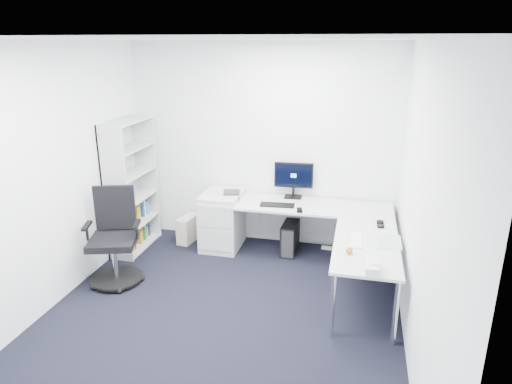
% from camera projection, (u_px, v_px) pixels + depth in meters
% --- Properties ---
extents(ground, '(4.20, 4.20, 0.00)m').
position_uv_depth(ground, '(218.00, 322.00, 4.58)').
color(ground, black).
extents(ceiling, '(4.20, 4.20, 0.00)m').
position_uv_depth(ceiling, '(209.00, 39.00, 3.74)').
color(ceiling, white).
extents(wall_back, '(3.60, 0.02, 2.70)m').
position_uv_depth(wall_back, '(263.00, 146.00, 6.10)').
color(wall_back, white).
rests_on(wall_back, ground).
extents(wall_front, '(3.60, 0.02, 2.70)m').
position_uv_depth(wall_front, '(81.00, 328.00, 2.22)').
color(wall_front, white).
rests_on(wall_front, ground).
extents(wall_left, '(0.02, 4.20, 2.70)m').
position_uv_depth(wall_left, '(42.00, 182.00, 4.55)').
color(wall_left, white).
rests_on(wall_left, ground).
extents(wall_right, '(0.02, 4.20, 2.70)m').
position_uv_depth(wall_right, '(421.00, 210.00, 3.78)').
color(wall_right, white).
rests_on(wall_right, ground).
extents(l_desk, '(2.37, 1.33, 0.69)m').
position_uv_depth(l_desk, '(294.00, 239.00, 5.65)').
color(l_desk, '#B7B9B9').
rests_on(l_desk, ground).
extents(drawer_pedestal, '(0.50, 0.62, 0.77)m').
position_uv_depth(drawer_pedestal, '(222.00, 220.00, 6.16)').
color(drawer_pedestal, '#B7B9B9').
rests_on(drawer_pedestal, ground).
extents(bookshelf, '(0.34, 0.87, 1.75)m').
position_uv_depth(bookshelf, '(132.00, 186.00, 6.00)').
color(bookshelf, '#BABCBC').
rests_on(bookshelf, ground).
extents(task_chair, '(0.77, 0.77, 1.10)m').
position_uv_depth(task_chair, '(113.00, 238.00, 5.18)').
color(task_chair, black).
rests_on(task_chair, ground).
extents(black_pc_tower, '(0.20, 0.43, 0.41)m').
position_uv_depth(black_pc_tower, '(290.00, 238.00, 6.04)').
color(black_pc_tower, black).
rests_on(black_pc_tower, ground).
extents(beige_pc_tower, '(0.23, 0.40, 0.36)m').
position_uv_depth(beige_pc_tower, '(188.00, 229.00, 6.40)').
color(beige_pc_tower, beige).
rests_on(beige_pc_tower, ground).
extents(power_strip, '(0.32, 0.06, 0.04)m').
position_uv_depth(power_strip, '(333.00, 248.00, 6.17)').
color(power_strip, silver).
rests_on(power_strip, ground).
extents(monitor, '(0.52, 0.19, 0.49)m').
position_uv_depth(monitor, '(294.00, 180.00, 6.03)').
color(monitor, black).
rests_on(monitor, l_desk).
extents(black_keyboard, '(0.45, 0.19, 0.02)m').
position_uv_depth(black_keyboard, '(277.00, 205.00, 5.80)').
color(black_keyboard, black).
rests_on(black_keyboard, l_desk).
extents(mouse, '(0.08, 0.12, 0.04)m').
position_uv_depth(mouse, '(300.00, 210.00, 5.60)').
color(mouse, black).
rests_on(mouse, l_desk).
extents(desk_phone, '(0.25, 0.25, 0.15)m').
position_uv_depth(desk_phone, '(232.00, 194.00, 6.04)').
color(desk_phone, '#29292B').
rests_on(desk_phone, l_desk).
extents(laptop, '(0.37, 0.36, 0.26)m').
position_uv_depth(laptop, '(390.00, 231.00, 4.69)').
color(laptop, white).
rests_on(laptop, l_desk).
extents(white_keyboard, '(0.13, 0.41, 0.01)m').
position_uv_depth(white_keyboard, '(357.00, 240.00, 4.78)').
color(white_keyboard, silver).
rests_on(white_keyboard, l_desk).
extents(headphones, '(0.12, 0.19, 0.05)m').
position_uv_depth(headphones, '(380.00, 223.00, 5.18)').
color(headphones, black).
rests_on(headphones, l_desk).
extents(orange_fruit, '(0.07, 0.07, 0.07)m').
position_uv_depth(orange_fruit, '(349.00, 251.00, 4.47)').
color(orange_fruit, '#D46112').
rests_on(orange_fruit, l_desk).
extents(tissue_box, '(0.12, 0.24, 0.08)m').
position_uv_depth(tissue_box, '(372.00, 268.00, 4.12)').
color(tissue_box, silver).
rests_on(tissue_box, l_desk).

